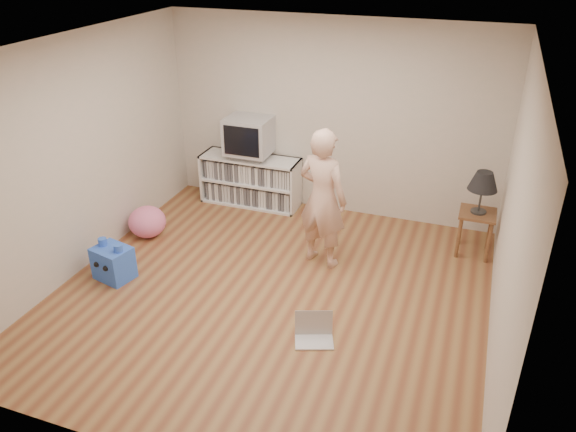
{
  "coord_description": "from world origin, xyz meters",
  "views": [
    {
      "loc": [
        1.88,
        -4.65,
        3.54
      ],
      "look_at": [
        0.06,
        0.4,
        0.77
      ],
      "focal_mm": 35.0,
      "sensor_mm": 36.0,
      "label": 1
    }
  ],
  "objects_px": {
    "plush_blue": "(113,263)",
    "person": "(323,198)",
    "media_unit": "(251,180)",
    "plush_pink": "(147,222)",
    "side_table": "(476,222)",
    "table_lamp": "(483,182)",
    "laptop": "(314,332)",
    "crt_tv": "(249,135)",
    "dvd_deck": "(250,155)"
  },
  "relations": [
    {
      "from": "plush_pink",
      "to": "crt_tv",
      "type": "bearing_deg",
      "value": 57.19
    },
    {
      "from": "crt_tv",
      "to": "laptop",
      "type": "bearing_deg",
      "value": -55.55
    },
    {
      "from": "side_table",
      "to": "laptop",
      "type": "height_order",
      "value": "side_table"
    },
    {
      "from": "dvd_deck",
      "to": "side_table",
      "type": "xyz_separation_m",
      "value": [
        3.08,
        -0.37,
        -0.32
      ]
    },
    {
      "from": "dvd_deck",
      "to": "table_lamp",
      "type": "xyz_separation_m",
      "value": [
        3.08,
        -0.37,
        0.21
      ]
    },
    {
      "from": "table_lamp",
      "to": "plush_pink",
      "type": "relative_size",
      "value": 1.1
    },
    {
      "from": "person",
      "to": "dvd_deck",
      "type": "bearing_deg",
      "value": -24.61
    },
    {
      "from": "dvd_deck",
      "to": "plush_blue",
      "type": "distance_m",
      "value": 2.47
    },
    {
      "from": "side_table",
      "to": "person",
      "type": "distance_m",
      "value": 1.91
    },
    {
      "from": "dvd_deck",
      "to": "plush_pink",
      "type": "relative_size",
      "value": 0.96
    },
    {
      "from": "media_unit",
      "to": "crt_tv",
      "type": "height_order",
      "value": "crt_tv"
    },
    {
      "from": "person",
      "to": "plush_blue",
      "type": "bearing_deg",
      "value": 43.93
    },
    {
      "from": "person",
      "to": "laptop",
      "type": "relative_size",
      "value": 3.73
    },
    {
      "from": "table_lamp",
      "to": "laptop",
      "type": "bearing_deg",
      "value": -121.39
    },
    {
      "from": "side_table",
      "to": "person",
      "type": "xyz_separation_m",
      "value": [
        -1.68,
        -0.81,
        0.41
      ]
    },
    {
      "from": "laptop",
      "to": "plush_pink",
      "type": "distance_m",
      "value": 2.88
    },
    {
      "from": "person",
      "to": "laptop",
      "type": "xyz_separation_m",
      "value": [
        0.35,
        -1.37,
        -0.76
      ]
    },
    {
      "from": "crt_tv",
      "to": "table_lamp",
      "type": "height_order",
      "value": "crt_tv"
    },
    {
      "from": "media_unit",
      "to": "plush_pink",
      "type": "distance_m",
      "value": 1.61
    },
    {
      "from": "media_unit",
      "to": "person",
      "type": "relative_size",
      "value": 0.85
    },
    {
      "from": "plush_pink",
      "to": "laptop",
      "type": "bearing_deg",
      "value": -24.89
    },
    {
      "from": "side_table",
      "to": "table_lamp",
      "type": "xyz_separation_m",
      "value": [
        0.0,
        0.0,
        0.53
      ]
    },
    {
      "from": "person",
      "to": "plush_pink",
      "type": "distance_m",
      "value": 2.35
    },
    {
      "from": "media_unit",
      "to": "plush_blue",
      "type": "distance_m",
      "value": 2.43
    },
    {
      "from": "plush_blue",
      "to": "crt_tv",
      "type": "bearing_deg",
      "value": 86.99
    },
    {
      "from": "media_unit",
      "to": "plush_pink",
      "type": "bearing_deg",
      "value": -122.44
    },
    {
      "from": "dvd_deck",
      "to": "plush_pink",
      "type": "distance_m",
      "value": 1.68
    },
    {
      "from": "side_table",
      "to": "laptop",
      "type": "relative_size",
      "value": 1.24
    },
    {
      "from": "side_table",
      "to": "person",
      "type": "relative_size",
      "value": 0.33
    },
    {
      "from": "crt_tv",
      "to": "plush_blue",
      "type": "relative_size",
      "value": 1.29
    },
    {
      "from": "person",
      "to": "plush_pink",
      "type": "bearing_deg",
      "value": 19.53
    },
    {
      "from": "media_unit",
      "to": "plush_pink",
      "type": "height_order",
      "value": "media_unit"
    },
    {
      "from": "laptop",
      "to": "plush_pink",
      "type": "bearing_deg",
      "value": 134.93
    },
    {
      "from": "person",
      "to": "laptop",
      "type": "height_order",
      "value": "person"
    },
    {
      "from": "side_table",
      "to": "table_lamp",
      "type": "height_order",
      "value": "table_lamp"
    },
    {
      "from": "media_unit",
      "to": "crt_tv",
      "type": "distance_m",
      "value": 0.67
    },
    {
      "from": "table_lamp",
      "to": "plush_pink",
      "type": "xyz_separation_m",
      "value": [
        -3.94,
        -0.97,
        -0.74
      ]
    },
    {
      "from": "plush_blue",
      "to": "plush_pink",
      "type": "distance_m",
      "value": 0.99
    },
    {
      "from": "laptop",
      "to": "plush_pink",
      "type": "xyz_separation_m",
      "value": [
        -2.61,
        1.21,
        0.13
      ]
    },
    {
      "from": "person",
      "to": "plush_pink",
      "type": "relative_size",
      "value": 3.51
    },
    {
      "from": "table_lamp",
      "to": "media_unit",
      "type": "bearing_deg",
      "value": 172.86
    },
    {
      "from": "laptop",
      "to": "plush_blue",
      "type": "height_order",
      "value": "plush_blue"
    },
    {
      "from": "person",
      "to": "laptop",
      "type": "bearing_deg",
      "value": 119.66
    },
    {
      "from": "plush_pink",
      "to": "person",
      "type": "bearing_deg",
      "value": 4.04
    },
    {
      "from": "plush_blue",
      "to": "person",
      "type": "bearing_deg",
      "value": 42.01
    },
    {
      "from": "laptop",
      "to": "crt_tv",
      "type": "bearing_deg",
      "value": 104.27
    },
    {
      "from": "dvd_deck",
      "to": "person",
      "type": "distance_m",
      "value": 1.83
    },
    {
      "from": "media_unit",
      "to": "plush_blue",
      "type": "relative_size",
      "value": 3.0
    },
    {
      "from": "side_table",
      "to": "plush_pink",
      "type": "height_order",
      "value": "side_table"
    },
    {
      "from": "table_lamp",
      "to": "laptop",
      "type": "height_order",
      "value": "table_lamp"
    }
  ]
}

